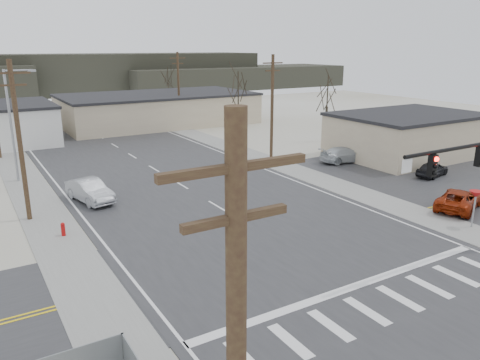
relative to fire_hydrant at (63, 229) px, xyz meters
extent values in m
plane|color=silver|center=(10.20, -8.00, -0.45)|extent=(140.00, 140.00, 0.00)
cube|color=#2A2A2D|center=(10.20, 7.00, -0.43)|extent=(18.00, 110.00, 0.05)
cube|color=#2A2A2D|center=(10.20, -8.00, -0.43)|extent=(90.00, 10.00, 0.04)
cube|color=#2A2A2D|center=(30.20, -2.00, -0.44)|extent=(18.00, 20.00, 0.03)
cube|color=gray|center=(-0.40, 12.00, -0.42)|extent=(3.00, 90.00, 0.06)
cube|color=gray|center=(20.80, 12.00, -0.42)|extent=(3.00, 90.00, 0.06)
cylinder|color=black|center=(15.80, -14.20, 5.75)|extent=(8.40, 0.18, 0.18)
cube|color=black|center=(17.00, -14.20, 5.15)|extent=(0.32, 0.30, 1.00)
cube|color=black|center=(13.50, -14.20, 5.15)|extent=(0.32, 0.30, 1.00)
sphere|color=#FF0C05|center=(13.50, -14.37, 5.47)|extent=(0.22, 0.22, 0.22)
cube|color=silver|center=(11.80, -14.20, 5.35)|extent=(0.60, 0.04, 0.60)
cylinder|color=#A50C0C|center=(0.00, 0.00, -0.10)|extent=(0.24, 0.24, 0.70)
sphere|color=#A50C0C|center=(0.00, 0.00, 0.30)|extent=(0.24, 0.24, 0.24)
cylinder|color=gray|center=(21.70, -11.50, 0.60)|extent=(0.10, 0.10, 2.10)
cone|color=#A50C0C|center=(21.70, -11.50, 1.70)|extent=(0.80, 0.80, 0.40)
cube|color=#BAAC8E|center=(20.20, 36.00, 1.55)|extent=(26.00, 14.00, 4.00)
cube|color=black|center=(20.20, 36.00, 3.70)|extent=(26.30, 14.30, 0.30)
cube|color=#BAAC8E|center=(34.20, 4.00, 1.55)|extent=(14.00, 10.00, 4.00)
cube|color=black|center=(34.20, 4.00, 3.70)|extent=(14.30, 10.30, 0.30)
cube|color=#473821|center=(-1.30, -22.00, 8.75)|extent=(2.20, 0.12, 0.12)
cube|color=#473821|center=(-1.30, -22.00, 8.05)|extent=(1.60, 0.12, 0.12)
cylinder|color=#473821|center=(-1.30, 4.00, 4.55)|extent=(0.30, 0.30, 10.00)
cube|color=#473821|center=(-1.30, 4.00, 8.75)|extent=(2.20, 0.12, 0.12)
cube|color=#473821|center=(-1.30, 4.00, 8.05)|extent=(1.60, 0.12, 0.12)
cylinder|color=#473821|center=(21.70, 10.00, 4.55)|extent=(0.30, 0.30, 10.00)
cube|color=#473821|center=(21.70, 10.00, 8.75)|extent=(2.20, 0.12, 0.12)
cube|color=#473821|center=(21.70, 10.00, 8.05)|extent=(1.60, 0.12, 0.12)
cylinder|color=#473821|center=(21.70, 32.00, 4.55)|extent=(0.30, 0.30, 10.00)
cube|color=#473821|center=(21.70, 32.00, 8.75)|extent=(2.20, 0.12, 0.12)
cube|color=#473821|center=(21.70, 32.00, 8.05)|extent=(1.60, 0.12, 0.12)
cylinder|color=gray|center=(-0.80, 14.00, 4.05)|extent=(0.20, 0.20, 9.00)
cylinder|color=gray|center=(0.20, 14.00, 8.45)|extent=(2.00, 0.12, 0.12)
cube|color=gray|center=(1.20, 14.00, 8.40)|extent=(0.60, 0.25, 0.18)
cylinder|color=#312A1E|center=(22.70, 18.00, 1.67)|extent=(0.28, 0.28, 4.25)
cylinder|color=#312A1E|center=(22.70, 18.00, 5.50)|extent=(0.14, 0.14, 4.25)
cylinder|color=#312A1E|center=(25.20, 44.00, 1.55)|extent=(0.28, 0.28, 4.00)
cylinder|color=#312A1E|center=(25.20, 44.00, 5.15)|extent=(0.14, 0.14, 4.00)
cylinder|color=#312A1E|center=(32.20, 14.00, 1.55)|extent=(0.28, 0.28, 4.00)
cylinder|color=#312A1E|center=(32.20, 14.00, 5.15)|extent=(0.14, 0.14, 4.00)
cube|color=#333026|center=(25.20, 88.00, 4.05)|extent=(80.00, 18.00, 9.00)
cube|color=#333026|center=(60.20, 82.00, 2.30)|extent=(60.00, 18.00, 5.50)
imported|color=gray|center=(2.96, 5.65, 0.38)|extent=(2.63, 5.00, 1.57)
imported|color=black|center=(9.77, 43.06, 0.39)|extent=(3.19, 5.79, 1.59)
imported|color=black|center=(10.54, 55.12, 0.23)|extent=(2.32, 3.96, 1.27)
imported|color=maroon|center=(23.99, -9.00, 0.27)|extent=(5.41, 3.91, 1.37)
imported|color=black|center=(29.59, -2.62, 0.21)|extent=(3.91, 2.25, 1.25)
imported|color=black|center=(32.39, 2.78, 0.23)|extent=(4.05, 1.69, 1.30)
imported|color=#B4BBBF|center=(26.79, 5.00, 0.30)|extent=(5.21, 2.78, 1.44)
camera|label=1|loc=(-4.29, -27.05, 10.26)|focal=35.00mm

